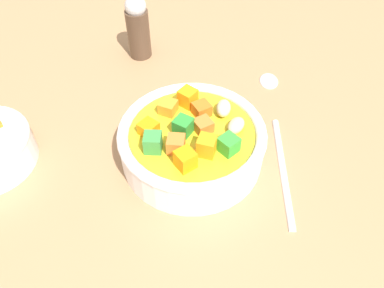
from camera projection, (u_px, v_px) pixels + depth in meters
The scene contains 4 objects.
ground_plane at pixel (192, 163), 42.62cm from camera, with size 140.00×140.00×2.00cm, color #9E754F.
soup_bowl_main at pixel (192, 142), 39.99cm from camera, with size 15.39×15.39×5.94cm.
spoon at pixel (275, 118), 45.43cm from camera, with size 17.36×18.97×0.99cm.
pepper_shaker at pixel (138, 27), 51.61cm from camera, with size 3.14×3.14×8.86cm.
Camera 1 is at (-17.40, -20.70, 32.01)cm, focal length 35.61 mm.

